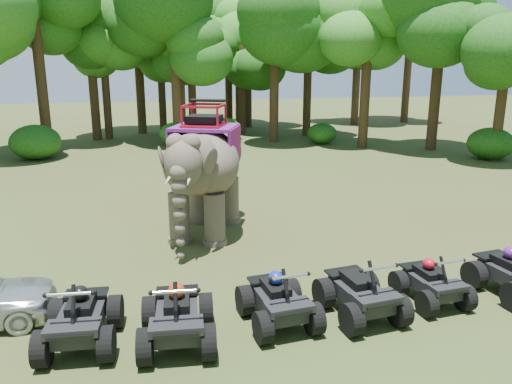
% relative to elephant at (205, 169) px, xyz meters
% --- Properties ---
extents(ground, '(110.00, 110.00, 0.00)m').
position_rel_elephant_xyz_m(ground, '(0.89, -3.94, -1.96)').
color(ground, '#47381E').
rests_on(ground, ground).
extents(elephant, '(3.72, 5.11, 3.93)m').
position_rel_elephant_xyz_m(elephant, '(0.00, 0.00, 0.00)').
color(elephant, brown).
rests_on(elephant, ground).
extents(atv_0, '(1.50, 1.94, 1.34)m').
position_rel_elephant_xyz_m(atv_0, '(-3.10, -5.67, -1.29)').
color(atv_0, black).
rests_on(atv_0, ground).
extents(atv_1, '(1.53, 1.97, 1.37)m').
position_rel_elephant_xyz_m(atv_1, '(-1.39, -6.03, -1.28)').
color(atv_1, black).
rests_on(atv_1, ground).
extents(atv_2, '(1.42, 1.85, 1.30)m').
position_rel_elephant_xyz_m(atv_2, '(0.60, -5.79, -1.32)').
color(atv_2, black).
rests_on(atv_2, ground).
extents(atv_3, '(1.49, 1.93, 1.34)m').
position_rel_elephant_xyz_m(atv_3, '(2.31, -5.88, -1.30)').
color(atv_3, black).
rests_on(atv_3, ground).
extents(atv_4, '(1.24, 1.64, 1.17)m').
position_rel_elephant_xyz_m(atv_4, '(4.05, -5.68, -1.38)').
color(atv_4, black).
rests_on(atv_4, ground).
extents(tree_0, '(5.23, 5.23, 7.47)m').
position_rel_elephant_xyz_m(tree_0, '(0.89, 16.68, 1.77)').
color(tree_0, '#195114').
rests_on(tree_0, ground).
extents(tree_1, '(4.72, 4.72, 6.74)m').
position_rel_elephant_xyz_m(tree_1, '(5.45, 20.21, 1.40)').
color(tree_1, '#195114').
rests_on(tree_1, ground).
extents(tree_2, '(5.69, 5.69, 8.13)m').
position_rel_elephant_xyz_m(tree_2, '(9.58, 18.30, 2.10)').
color(tree_2, '#195114').
rests_on(tree_2, ground).
extents(tree_3, '(6.31, 6.31, 9.01)m').
position_rel_elephant_xyz_m(tree_3, '(11.28, 12.98, 2.54)').
color(tree_3, '#195114').
rests_on(tree_3, ground).
extents(tree_4, '(6.94, 6.94, 9.92)m').
position_rel_elephant_xyz_m(tree_4, '(14.82, 11.29, 3.00)').
color(tree_4, '#195114').
rests_on(tree_4, ground).
extents(tree_5, '(4.94, 4.94, 7.06)m').
position_rel_elephant_xyz_m(tree_5, '(16.20, 7.60, 1.56)').
color(tree_5, '#195114').
rests_on(tree_5, ground).
extents(tree_29, '(6.73, 6.73, 9.61)m').
position_rel_elephant_xyz_m(tree_29, '(-6.88, 16.18, 2.84)').
color(tree_29, '#195114').
rests_on(tree_29, ground).
extents(tree_30, '(4.75, 4.75, 6.79)m').
position_rel_elephant_xyz_m(tree_30, '(-3.64, 20.10, 1.43)').
color(tree_30, '#195114').
rests_on(tree_30, ground).
extents(tree_31, '(6.51, 6.51, 9.29)m').
position_rel_elephant_xyz_m(tree_31, '(6.67, 16.27, 2.68)').
color(tree_31, '#195114').
rests_on(tree_31, ground).
extents(tree_32, '(7.06, 7.06, 10.08)m').
position_rel_elephant_xyz_m(tree_32, '(15.41, 23.25, 3.08)').
color(tree_32, '#195114').
rests_on(tree_32, ground).
extents(tree_33, '(5.22, 5.22, 7.46)m').
position_rel_elephant_xyz_m(tree_33, '(5.99, 23.90, 1.77)').
color(tree_33, '#195114').
rests_on(tree_33, ground).
extents(tree_34, '(7.22, 7.22, 10.32)m').
position_rel_elephant_xyz_m(tree_34, '(20.18, 23.77, 3.19)').
color(tree_34, '#195114').
rests_on(tree_34, ground).
extents(tree_36, '(6.24, 6.24, 8.91)m').
position_rel_elephant_xyz_m(tree_36, '(6.68, 23.74, 2.49)').
color(tree_36, '#195114').
rests_on(tree_36, ground).
extents(tree_39, '(6.90, 6.90, 9.85)m').
position_rel_elephant_xyz_m(tree_39, '(0.61, 16.25, 2.96)').
color(tree_39, '#195114').
rests_on(tree_39, ground).
extents(tree_40, '(5.08, 5.08, 7.26)m').
position_rel_elephant_xyz_m(tree_40, '(1.78, 18.44, 1.67)').
color(tree_40, '#195114').
rests_on(tree_40, ground).
extents(tree_41, '(7.13, 7.13, 10.19)m').
position_rel_elephant_xyz_m(tree_41, '(-1.43, 22.15, 3.13)').
color(tree_41, '#195114').
rests_on(tree_41, ground).
extents(tree_42, '(4.96, 4.96, 7.08)m').
position_rel_elephant_xyz_m(tree_42, '(0.06, 22.17, 1.58)').
color(tree_42, '#195114').
rests_on(tree_42, ground).
extents(tree_43, '(6.36, 6.36, 9.08)m').
position_rel_elephant_xyz_m(tree_43, '(-4.39, 19.82, 2.58)').
color(tree_43, '#195114').
rests_on(tree_43, ground).
extents(tree_44, '(6.22, 6.22, 8.88)m').
position_rel_elephant_xyz_m(tree_44, '(5.39, 24.89, 2.48)').
color(tree_44, '#195114').
rests_on(tree_44, ground).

